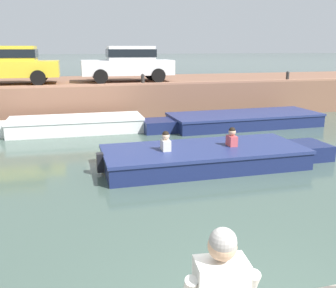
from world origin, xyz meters
TOP-DOWN VIEW (x-y plane):
  - ground_plane at (0.00, 6.18)m, footprint 400.00×400.00m
  - far_quay_wall at (0.00, 15.35)m, footprint 60.00×6.00m
  - far_wall_coping at (0.00, 12.47)m, footprint 60.00×0.24m
  - boat_moored_central_white at (-1.82, 11.02)m, footprint 5.59×1.71m
  - boat_moored_east_navy at (4.42, 10.42)m, footprint 6.93×2.21m
  - motorboat_passing at (1.63, 6.04)m, footprint 6.19×2.06m
  - car_left_inner_yellow at (-4.16, 14.35)m, footprint 4.30×2.00m
  - car_centre_white at (0.88, 14.35)m, footprint 4.03×2.01m
  - mooring_bollard_mid at (1.17, 12.60)m, footprint 0.15×0.15m
  - mooring_bollard_east at (7.84, 12.60)m, footprint 0.15×0.15m

SIDE VIEW (x-z plane):
  - ground_plane at x=0.00m, z-range 0.00..0.00m
  - boat_moored_east_navy at x=4.42m, z-range 0.00..0.50m
  - motorboat_passing at x=1.63m, z-range -0.24..0.74m
  - boat_moored_central_white at x=-1.82m, z-range 0.00..0.54m
  - far_quay_wall at x=0.00m, z-range 0.00..1.47m
  - far_wall_coping at x=0.00m, z-range 1.47..1.55m
  - mooring_bollard_mid at x=1.17m, z-range 1.49..1.94m
  - mooring_bollard_east at x=7.84m, z-range 1.49..1.94m
  - car_centre_white at x=0.88m, z-range 1.55..3.09m
  - car_left_inner_yellow at x=-4.16m, z-range 1.55..3.09m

